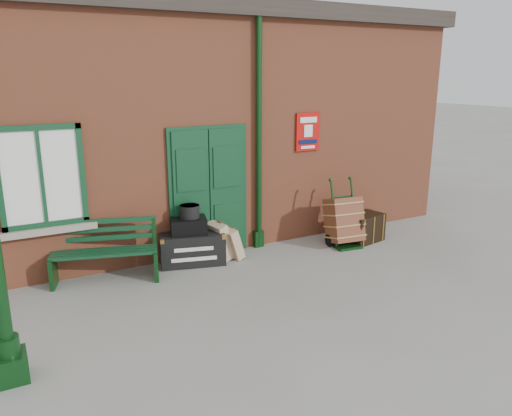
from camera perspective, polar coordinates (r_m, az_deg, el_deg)
ground at (r=7.78m, az=1.12°, el=-8.29°), size 80.00×80.00×0.00m
station_building at (r=10.37m, az=-8.46°, el=9.83°), size 10.30×4.30×4.36m
bench at (r=7.99m, az=-16.89°, el=-4.56°), size 1.64×0.90×0.97m
houdini_trunk at (r=8.46m, az=-7.31°, el=-4.52°), size 1.17×0.84×0.53m
strongbox at (r=8.32m, az=-7.73°, el=-2.00°), size 0.67×0.56×0.26m
hatbox at (r=8.26m, az=-7.59°, el=-0.39°), size 0.39×0.39×0.21m
suitcase_back at (r=8.58m, az=-4.21°, el=-3.74°), size 0.38×0.49×0.65m
suitcase_front at (r=8.58m, az=-2.84°, el=-4.03°), size 0.39×0.45×0.56m
porter_trolley at (r=9.32m, az=10.03°, el=-1.44°), size 0.66×0.70×1.22m
dark_trunk at (r=9.68m, az=12.18°, el=-2.21°), size 0.81×0.61×0.53m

